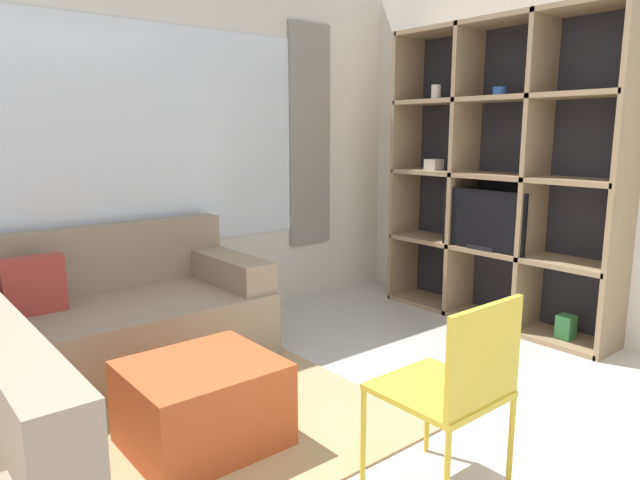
% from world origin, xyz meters
% --- Properties ---
extents(wall_back, '(5.86, 0.11, 2.70)m').
position_xyz_m(wall_back, '(0.00, 3.14, 1.36)').
color(wall_back, silver).
rests_on(wall_back, ground_plane).
extents(wall_right, '(0.07, 4.31, 2.70)m').
position_xyz_m(wall_right, '(2.36, 1.55, 1.35)').
color(wall_right, silver).
rests_on(wall_right, ground_plane).
extents(area_rug, '(2.85, 1.71, 0.01)m').
position_xyz_m(area_rug, '(-0.95, 1.63, 0.01)').
color(area_rug, tan).
rests_on(area_rug, ground_plane).
extents(shelving_unit, '(0.39, 1.91, 2.31)m').
position_xyz_m(shelving_unit, '(2.17, 1.63, 1.14)').
color(shelving_unit, '#232328').
rests_on(shelving_unit, ground_plane).
extents(couch_main, '(1.82, 0.96, 0.87)m').
position_xyz_m(couch_main, '(-0.51, 2.62, 0.31)').
color(couch_main, gray).
rests_on(couch_main, ground_plane).
extents(ottoman, '(0.68, 0.61, 0.42)m').
position_xyz_m(ottoman, '(-0.54, 1.42, 0.21)').
color(ottoman, '#B74C23').
rests_on(ottoman, ground_plane).
extents(folding_chair, '(0.44, 0.46, 0.86)m').
position_xyz_m(folding_chair, '(0.04, 0.39, 0.52)').
color(folding_chair, gold).
rests_on(folding_chair, ground_plane).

